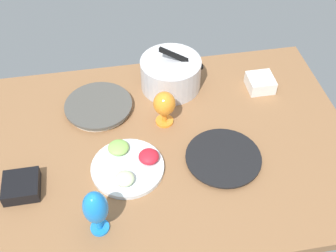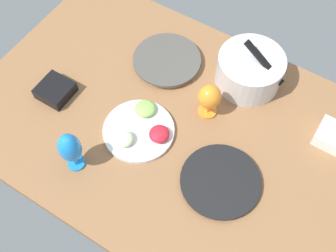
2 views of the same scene
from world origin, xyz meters
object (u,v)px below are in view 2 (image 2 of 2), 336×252
hurricane_glass_orange (209,98)px  dinner_plate_right (220,181)px  mixing_bowl (250,69)px  hurricane_glass_blue (70,149)px  fruit_platter (140,130)px  dinner_plate_left (167,61)px  square_bowl_white (332,135)px  square_bowl_black (55,90)px

hurricane_glass_orange → dinner_plate_right: bearing=-52.1°
mixing_bowl → hurricane_glass_blue: (-35.99, -66.63, 4.50)cm
fruit_platter → hurricane_glass_blue: hurricane_glass_blue is taller
dinner_plate_left → square_bowl_white: 71.37cm
dinner_plate_right → mixing_bowl: (-12.01, 45.44, 6.37)cm
hurricane_glass_blue → square_bowl_white: 95.16cm
dinner_plate_left → square_bowl_black: 47.10cm
dinner_plate_right → fruit_platter: (-35.61, 2.27, 0.65)cm
mixing_bowl → square_bowl_black: 77.70cm
square_bowl_black → hurricane_glass_blue: bearing=-37.7°
fruit_platter → square_bowl_black: fruit_platter is taller
fruit_platter → hurricane_glass_blue: (-12.39, -23.46, 10.23)cm
mixing_bowl → fruit_platter: size_ratio=1.01×
dinner_plate_right → hurricane_glass_blue: size_ratio=1.48×
mixing_bowl → dinner_plate_right: bearing=-75.2°
mixing_bowl → hurricane_glass_blue: mixing_bowl is taller
fruit_platter → hurricane_glass_orange: hurricane_glass_orange is taller
dinner_plate_left → hurricane_glass_orange: bearing=-24.6°
hurricane_glass_blue → hurricane_glass_orange: hurricane_glass_blue is taller
dinner_plate_left → hurricane_glass_blue: hurricane_glass_blue is taller
dinner_plate_left → fruit_platter: bearing=-74.9°
hurricane_glass_orange → square_bowl_white: size_ratio=1.39×
hurricane_glass_blue → square_bowl_black: (-26.14, 20.20, -9.24)cm
dinner_plate_left → hurricane_glass_blue: 57.92cm
dinner_plate_right → hurricane_glass_blue: (-48.00, -21.18, 10.87)cm
dinner_plate_right → fruit_platter: 35.69cm
square_bowl_black → square_bowl_white: bearing=20.7°
dinner_plate_right → square_bowl_white: bearing=54.3°
dinner_plate_left → mixing_bowl: bearing=16.6°
hurricane_glass_orange → square_bowl_black: bearing=-156.1°
dinner_plate_right → square_bowl_black: square_bowl_black is taller
mixing_bowl → square_bowl_white: mixing_bowl is taller
fruit_platter → square_bowl_white: bearing=29.2°
dinner_plate_right → fruit_platter: bearing=176.4°
mixing_bowl → square_bowl_white: 39.82cm
dinner_plate_right → hurricane_glass_blue: bearing=-156.2°
mixing_bowl → hurricane_glass_blue: bearing=-118.4°
mixing_bowl → hurricane_glass_blue: 75.86cm
hurricane_glass_orange → square_bowl_black: size_ratio=1.23×
square_bowl_white → dinner_plate_left: bearing=-178.9°
square_bowl_black → mixing_bowl: bearing=36.8°
fruit_platter → hurricane_glass_blue: bearing=-117.8°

